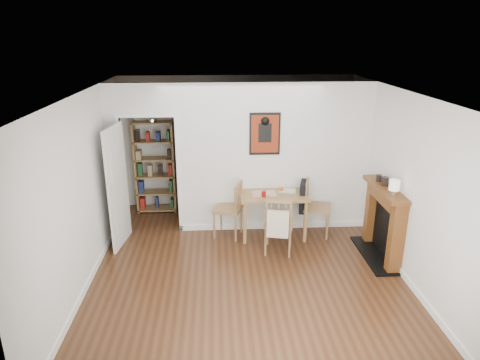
{
  "coord_description": "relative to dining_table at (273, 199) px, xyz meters",
  "views": [
    {
      "loc": [
        -0.43,
        -5.65,
        3.37
      ],
      "look_at": [
        -0.06,
        0.6,
        1.2
      ],
      "focal_mm": 32.0,
      "sensor_mm": 36.0,
      "label": 1
    }
  ],
  "objects": [
    {
      "name": "notebook",
      "position": [
        0.26,
        0.1,
        0.1
      ],
      "size": [
        0.32,
        0.26,
        0.01
      ],
      "primitive_type": "cube",
      "rotation": [
        0.0,
        0.0,
        -0.21
      ],
      "color": "silver",
      "rests_on": "dining_table"
    },
    {
      "name": "placemat",
      "position": [
        -0.16,
        0.0,
        0.1
      ],
      "size": [
        0.41,
        0.31,
        0.0
      ],
      "primitive_type": "cube",
      "rotation": [
        0.0,
        0.0,
        0.03
      ],
      "color": "beige",
      "rests_on": "dining_table"
    },
    {
      "name": "chair_front",
      "position": [
        0.01,
        -0.61,
        -0.19
      ],
      "size": [
        0.58,
        0.63,
        0.98
      ],
      "color": "olive",
      "rests_on": "ground"
    },
    {
      "name": "fireplace",
      "position": [
        1.62,
        -0.83,
        -0.07
      ],
      "size": [
        0.45,
        1.25,
        1.16
      ],
      "color": "brown",
      "rests_on": "ground"
    },
    {
      "name": "mantel_lamp",
      "position": [
        1.55,
        -1.19,
        0.62
      ],
      "size": [
        0.15,
        0.15,
        0.23
      ],
      "color": "silver",
      "rests_on": "fireplace"
    },
    {
      "name": "orange_fruit",
      "position": [
        0.15,
        0.11,
        0.13
      ],
      "size": [
        0.07,
        0.07,
        0.07
      ],
      "primitive_type": "sphere",
      "color": "#E75A0C",
      "rests_on": "dining_table"
    },
    {
      "name": "ceramic_jar_a",
      "position": [
        1.59,
        -0.75,
        0.54
      ],
      "size": [
        0.11,
        0.11,
        0.13
      ],
      "primitive_type": "cylinder",
      "color": "black",
      "rests_on": "fireplace"
    },
    {
      "name": "ceramic_jar_b",
      "position": [
        1.57,
        -0.57,
        0.53
      ],
      "size": [
        0.09,
        0.09,
        0.11
      ],
      "primitive_type": "cylinder",
      "color": "black",
      "rests_on": "fireplace"
    },
    {
      "name": "red_glass",
      "position": [
        -0.18,
        -0.14,
        0.14
      ],
      "size": [
        0.08,
        0.08,
        0.1
      ],
      "primitive_type": "cylinder",
      "color": "maroon",
      "rests_on": "dining_table"
    },
    {
      "name": "dining_table",
      "position": [
        0.0,
        0.0,
        0.0
      ],
      "size": [
        1.14,
        0.72,
        0.78
      ],
      "color": "olive",
      "rests_on": "ground"
    },
    {
      "name": "room_shell",
      "position": [
        -0.44,
        0.26,
        0.62
      ],
      "size": [
        5.2,
        5.2,
        5.2
      ],
      "color": "white",
      "rests_on": "ground"
    },
    {
      "name": "ground",
      "position": [
        -0.54,
        -1.08,
        -0.68
      ],
      "size": [
        5.2,
        5.2,
        0.0
      ],
      "primitive_type": "plane",
      "color": "#4D2E18",
      "rests_on": "ground"
    },
    {
      "name": "chair_right",
      "position": [
        0.74,
        -0.02,
        -0.17
      ],
      "size": [
        0.66,
        0.6,
        0.98
      ],
      "color": "olive",
      "rests_on": "ground"
    },
    {
      "name": "bookshelf",
      "position": [
        -2.14,
        1.23,
        0.21
      ],
      "size": [
        0.76,
        0.31,
        1.81
      ],
      "color": "olive",
      "rests_on": "ground"
    },
    {
      "name": "chair_left",
      "position": [
        -0.78,
        0.02,
        -0.19
      ],
      "size": [
        0.62,
        0.62,
        0.98
      ],
      "color": "olive",
      "rests_on": "ground"
    }
  ]
}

